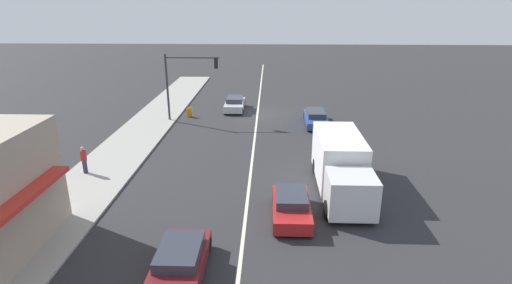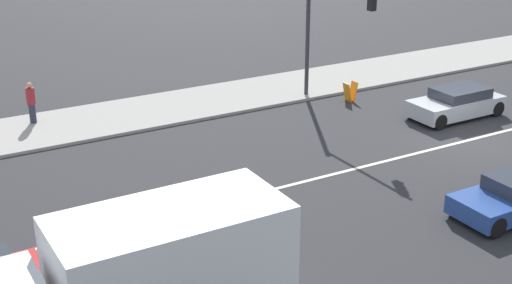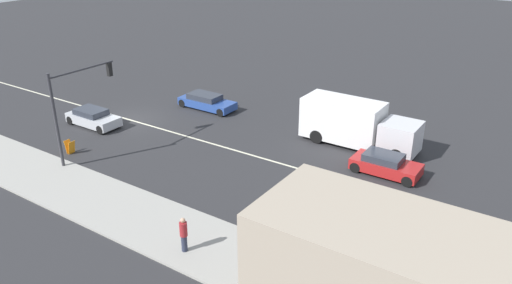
{
  "view_description": "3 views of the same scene",
  "coord_description": "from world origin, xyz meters",
  "px_view_note": "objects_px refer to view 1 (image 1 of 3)",
  "views": [
    {
      "loc": [
        -1.09,
        35.44,
        9.86
      ],
      "look_at": [
        -0.25,
        11.02,
        1.17
      ],
      "focal_mm": 28.0,
      "sensor_mm": 36.0,
      "label": 1
    },
    {
      "loc": [
        -17.57,
        19.61,
        9.74
      ],
      "look_at": [
        -0.22,
        9.55,
        1.86
      ],
      "focal_mm": 50.0,
      "sensor_mm": 36.0,
      "label": 2
    },
    {
      "loc": [
        23.07,
        26.51,
        13.31
      ],
      "look_at": [
        0.67,
        11.51,
        1.33
      ],
      "focal_mm": 35.0,
      "sensor_mm": 36.0,
      "label": 3
    }
  ],
  "objects_px": {
    "pedestrian": "(84,159)",
    "coupe_blue": "(316,118)",
    "hatchback_red": "(291,206)",
    "sedan_silver": "(235,104)",
    "traffic_signal_main": "(183,76)",
    "warning_aframe_sign": "(190,112)",
    "delivery_truck": "(341,165)",
    "sedan_maroon": "(180,263)"
  },
  "relations": [
    {
      "from": "sedan_maroon",
      "to": "sedan_silver",
      "type": "relative_size",
      "value": 1.05
    },
    {
      "from": "traffic_signal_main",
      "to": "pedestrian",
      "type": "relative_size",
      "value": 3.37
    },
    {
      "from": "delivery_truck",
      "to": "hatchback_red",
      "type": "relative_size",
      "value": 1.94
    },
    {
      "from": "traffic_signal_main",
      "to": "delivery_truck",
      "type": "bearing_deg",
      "value": 130.77
    },
    {
      "from": "traffic_signal_main",
      "to": "delivery_truck",
      "type": "distance_m",
      "value": 17.21
    },
    {
      "from": "warning_aframe_sign",
      "to": "hatchback_red",
      "type": "height_order",
      "value": "hatchback_red"
    },
    {
      "from": "coupe_blue",
      "to": "hatchback_red",
      "type": "bearing_deg",
      "value": 79.67
    },
    {
      "from": "warning_aframe_sign",
      "to": "sedan_silver",
      "type": "relative_size",
      "value": 0.21
    },
    {
      "from": "sedan_silver",
      "to": "warning_aframe_sign",
      "type": "bearing_deg",
      "value": 32.83
    },
    {
      "from": "pedestrian",
      "to": "delivery_truck",
      "type": "xyz_separation_m",
      "value": [
        -14.86,
        1.44,
        0.47
      ]
    },
    {
      "from": "warning_aframe_sign",
      "to": "sedan_maroon",
      "type": "bearing_deg",
      "value": 100.0
    },
    {
      "from": "traffic_signal_main",
      "to": "delivery_truck",
      "type": "height_order",
      "value": "traffic_signal_main"
    },
    {
      "from": "traffic_signal_main",
      "to": "sedan_silver",
      "type": "relative_size",
      "value": 1.4
    },
    {
      "from": "pedestrian",
      "to": "coupe_blue",
      "type": "bearing_deg",
      "value": -144.01
    },
    {
      "from": "pedestrian",
      "to": "coupe_blue",
      "type": "xyz_separation_m",
      "value": [
        -14.86,
        -10.79,
        -0.42
      ]
    },
    {
      "from": "delivery_truck",
      "to": "pedestrian",
      "type": "bearing_deg",
      "value": -5.52
    },
    {
      "from": "sedan_maroon",
      "to": "hatchback_red",
      "type": "relative_size",
      "value": 1.09
    },
    {
      "from": "traffic_signal_main",
      "to": "hatchback_red",
      "type": "relative_size",
      "value": 1.45
    },
    {
      "from": "hatchback_red",
      "to": "sedan_silver",
      "type": "height_order",
      "value": "sedan_silver"
    },
    {
      "from": "traffic_signal_main",
      "to": "pedestrian",
      "type": "bearing_deg",
      "value": 71.96
    },
    {
      "from": "pedestrian",
      "to": "coupe_blue",
      "type": "distance_m",
      "value": 18.37
    },
    {
      "from": "delivery_truck",
      "to": "warning_aframe_sign",
      "type": "bearing_deg",
      "value": -52.08
    },
    {
      "from": "warning_aframe_sign",
      "to": "coupe_blue",
      "type": "height_order",
      "value": "coupe_blue"
    },
    {
      "from": "coupe_blue",
      "to": "pedestrian",
      "type": "bearing_deg",
      "value": 35.99
    },
    {
      "from": "hatchback_red",
      "to": "sedan_silver",
      "type": "relative_size",
      "value": 0.96
    },
    {
      "from": "pedestrian",
      "to": "sedan_silver",
      "type": "xyz_separation_m",
      "value": [
        -7.66,
        -15.24,
        -0.4
      ]
    },
    {
      "from": "delivery_truck",
      "to": "sedan_silver",
      "type": "relative_size",
      "value": 1.88
    },
    {
      "from": "traffic_signal_main",
      "to": "hatchback_red",
      "type": "bearing_deg",
      "value": 117.45
    },
    {
      "from": "hatchback_red",
      "to": "sedan_silver",
      "type": "distance_m",
      "value": 20.28
    },
    {
      "from": "sedan_maroon",
      "to": "sedan_silver",
      "type": "distance_m",
      "value": 24.35
    },
    {
      "from": "sedan_silver",
      "to": "coupe_blue",
      "type": "bearing_deg",
      "value": 148.31
    },
    {
      "from": "hatchback_red",
      "to": "coupe_blue",
      "type": "xyz_separation_m",
      "value": [
        -2.8,
        -15.35,
        -0.02
      ]
    },
    {
      "from": "sedan_silver",
      "to": "coupe_blue",
      "type": "relative_size",
      "value": 0.88
    },
    {
      "from": "warning_aframe_sign",
      "to": "coupe_blue",
      "type": "bearing_deg",
      "value": 169.95
    },
    {
      "from": "pedestrian",
      "to": "sedan_maroon",
      "type": "distance_m",
      "value": 11.91
    },
    {
      "from": "pedestrian",
      "to": "sedan_silver",
      "type": "distance_m",
      "value": 17.06
    },
    {
      "from": "delivery_truck",
      "to": "sedan_maroon",
      "type": "relative_size",
      "value": 1.78
    },
    {
      "from": "sedan_maroon",
      "to": "coupe_blue",
      "type": "bearing_deg",
      "value": -109.89
    },
    {
      "from": "traffic_signal_main",
      "to": "coupe_blue",
      "type": "distance_m",
      "value": 11.63
    },
    {
      "from": "warning_aframe_sign",
      "to": "traffic_signal_main",
      "type": "bearing_deg",
      "value": 86.84
    },
    {
      "from": "traffic_signal_main",
      "to": "warning_aframe_sign",
      "type": "xyz_separation_m",
      "value": [
        -0.07,
        -1.29,
        -3.47
      ]
    },
    {
      "from": "traffic_signal_main",
      "to": "pedestrian",
      "type": "height_order",
      "value": "traffic_signal_main"
    }
  ]
}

